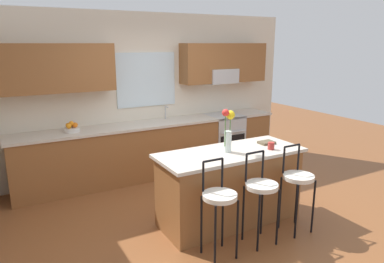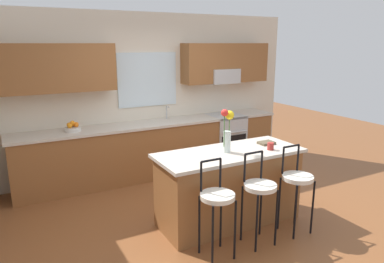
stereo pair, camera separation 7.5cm
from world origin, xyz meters
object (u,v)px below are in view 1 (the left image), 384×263
oven_range (223,139)px  mug_ceramic (271,146)px  kitchen_island (230,186)px  bar_stool_middle (261,190)px  fruit_bowl_oranges (72,128)px  flower_vase (228,129)px  bar_stool_near (219,200)px  bar_stool_far (298,181)px  cookbook (267,143)px

oven_range → mug_ceramic: 2.31m
oven_range → mug_ceramic: (-0.74, -2.13, 0.51)m
oven_range → kitchen_island: same height
bar_stool_middle → fruit_bowl_oranges: 2.99m
kitchen_island → flower_vase: 0.75m
oven_range → bar_stool_near: (-1.77, -2.54, 0.18)m
kitchen_island → flower_vase: (-0.05, -0.00, 0.74)m
bar_stool_near → bar_stool_far: same height
fruit_bowl_oranges → bar_stool_middle: bearing=-59.8°
cookbook → fruit_bowl_oranges: bearing=137.4°
oven_range → bar_stool_middle: bearing=-115.7°
bar_stool_near → bar_stool_far: bearing=0.0°
mug_ceramic → cookbook: (0.12, 0.22, -0.03)m
bar_stool_near → bar_stool_middle: bearing=0.0°
bar_stool_far → mug_ceramic: size_ratio=11.58×
bar_stool_far → mug_ceramic: 0.53m
bar_stool_far → mug_ceramic: bar_stool_far is taller
cookbook → bar_stool_near: bearing=-151.1°
bar_stool_far → fruit_bowl_oranges: fruit_bowl_oranges is taller
flower_vase → bar_stool_middle: bearing=-85.6°
mug_ceramic → oven_range: bearing=70.8°
bar_stool_near → fruit_bowl_oranges: fruit_bowl_oranges is taller
cookbook → bar_stool_middle: bearing=-133.5°
flower_vase → mug_ceramic: size_ratio=5.92×
bar_stool_near → bar_stool_far: size_ratio=1.00×
kitchen_island → flower_vase: flower_vase is taller
flower_vase → cookbook: bearing=4.3°
oven_range → flower_vase: 2.44m
bar_stool_far → cookbook: 0.71m
bar_stool_far → flower_vase: (-0.60, 0.59, 0.57)m
flower_vase → fruit_bowl_oranges: bearing=126.2°
oven_range → bar_stool_far: (-0.67, -2.54, 0.18)m
flower_vase → oven_range: bearing=57.0°
cookbook → fruit_bowl_oranges: fruit_bowl_oranges is taller
oven_range → bar_stool_far: 2.63m
bar_stool_near → mug_ceramic: (1.03, 0.41, 0.33)m
bar_stool_near → oven_range: bearing=55.1°
mug_ceramic → kitchen_island: bearing=160.0°
bar_stool_near → fruit_bowl_oranges: 2.75m
bar_stool_near → bar_stool_far: (1.10, 0.00, 0.00)m
bar_stool_near → mug_ceramic: bearing=21.8°
bar_stool_near → bar_stool_middle: size_ratio=1.00×
kitchen_island → flower_vase: bearing=-179.8°
bar_stool_middle → oven_range: bearing=64.3°
bar_stool_near → flower_vase: bearing=49.4°
kitchen_island → mug_ceramic: mug_ceramic is taller
cookbook → mug_ceramic: bearing=-118.7°
oven_range → kitchen_island: bearing=-122.1°
bar_stool_near → fruit_bowl_oranges: size_ratio=4.34×
kitchen_island → fruit_bowl_oranges: bearing=127.0°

